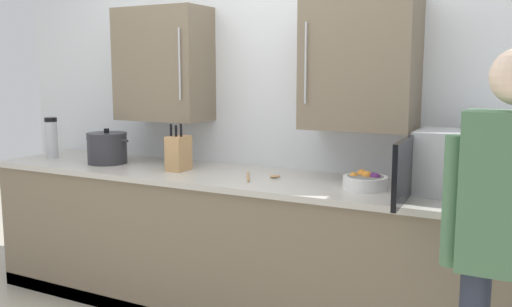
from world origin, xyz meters
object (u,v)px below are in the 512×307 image
Objects in this scene: microwave_oven at (468,164)px; person_figure at (507,230)px; wooden_spoon at (261,176)px; thermos_flask at (52,138)px; stock_pot at (107,148)px; fruit_bowl at (365,181)px; knife_block at (178,153)px.

person_figure reaches higher than microwave_oven.
thermos_flask is at bearing -179.46° from wooden_spoon.
person_figure is at bearing -15.65° from stock_pot.
stock_pot is 1.24× the size of thermos_flask.
stock_pot is 1.82m from fruit_bowl.
thermos_flask is 1.13m from knife_block.
stock_pot is at bearing -179.10° from wooden_spoon.
knife_block is at bearing 0.03° from thermos_flask.
knife_block is at bearing 0.30° from stock_pot.
microwave_oven reaches higher than thermos_flask.
knife_block reaches higher than thermos_flask.
person_figure is at bearing -20.14° from knife_block.
stock_pot is at bearing 164.35° from person_figure.
fruit_bowl is 0.15× the size of person_figure.
person_figure is at bearing -28.03° from wooden_spoon.
microwave_oven is 1.73m from knife_block.
stock_pot reaches higher than fruit_bowl.
thermos_flask is (-2.86, -0.07, -0.01)m from microwave_oven.
microwave_oven is at bearing 8.20° from fruit_bowl.
fruit_bowl is 1.03m from person_figure.
thermos_flask is 0.98× the size of knife_block.
person_figure reaches higher than wooden_spoon.
microwave_oven is 2.55× the size of thermos_flask.
person_figure reaches higher than thermos_flask.
microwave_oven is 0.47× the size of person_figure.
microwave_oven is at bearing 1.80° from stock_pot.
thermos_flask is 3.17m from person_figure.
stock_pot is 2.66m from person_figure.
stock_pot is at bearing -179.70° from knife_block.
knife_block is (1.13, 0.00, -0.04)m from thermos_flask.
knife_block reaches higher than wooden_spoon.
wooden_spoon is 0.82× the size of knife_block.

